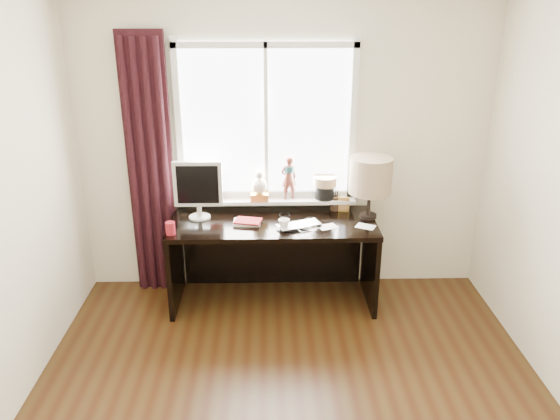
{
  "coord_description": "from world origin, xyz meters",
  "views": [
    {
      "loc": [
        -0.14,
        -2.52,
        2.48
      ],
      "look_at": [
        -0.05,
        1.25,
        1.0
      ],
      "focal_mm": 35.0,
      "sensor_mm": 36.0,
      "label": 1
    }
  ],
  "objects_px": {
    "laptop": "(299,225)",
    "desk": "(273,243)",
    "red_cup": "(170,228)",
    "mug": "(284,224)",
    "table_lamp": "(371,176)",
    "monitor": "(198,186)"
  },
  "relations": [
    {
      "from": "mug",
      "to": "red_cup",
      "type": "relative_size",
      "value": 0.9
    },
    {
      "from": "red_cup",
      "to": "laptop",
      "type": "bearing_deg",
      "value": 6.78
    },
    {
      "from": "laptop",
      "to": "desk",
      "type": "relative_size",
      "value": 0.21
    },
    {
      "from": "laptop",
      "to": "mug",
      "type": "xyz_separation_m",
      "value": [
        -0.12,
        -0.04,
        0.03
      ]
    },
    {
      "from": "desk",
      "to": "monitor",
      "type": "distance_m",
      "value": 0.8
    },
    {
      "from": "desk",
      "to": "laptop",
      "type": "bearing_deg",
      "value": -45.91
    },
    {
      "from": "mug",
      "to": "monitor",
      "type": "distance_m",
      "value": 0.78
    },
    {
      "from": "monitor",
      "to": "desk",
      "type": "bearing_deg",
      "value": 0.39
    },
    {
      "from": "laptop",
      "to": "table_lamp",
      "type": "bearing_deg",
      "value": -5.03
    },
    {
      "from": "monitor",
      "to": "table_lamp",
      "type": "height_order",
      "value": "table_lamp"
    },
    {
      "from": "desk",
      "to": "table_lamp",
      "type": "height_order",
      "value": "table_lamp"
    },
    {
      "from": "red_cup",
      "to": "desk",
      "type": "distance_m",
      "value": 0.92
    },
    {
      "from": "laptop",
      "to": "mug",
      "type": "relative_size",
      "value": 3.89
    },
    {
      "from": "monitor",
      "to": "table_lamp",
      "type": "distance_m",
      "value": 1.42
    },
    {
      "from": "laptop",
      "to": "monitor",
      "type": "bearing_deg",
      "value": 142.74
    },
    {
      "from": "desk",
      "to": "red_cup",
      "type": "bearing_deg",
      "value": -157.14
    },
    {
      "from": "mug",
      "to": "monitor",
      "type": "relative_size",
      "value": 0.18
    },
    {
      "from": "red_cup",
      "to": "table_lamp",
      "type": "relative_size",
      "value": 0.19
    },
    {
      "from": "mug",
      "to": "desk",
      "type": "bearing_deg",
      "value": 108.36
    },
    {
      "from": "laptop",
      "to": "red_cup",
      "type": "height_order",
      "value": "red_cup"
    },
    {
      "from": "red_cup",
      "to": "desk",
      "type": "bearing_deg",
      "value": 22.86
    },
    {
      "from": "laptop",
      "to": "table_lamp",
      "type": "distance_m",
      "value": 0.71
    }
  ]
}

